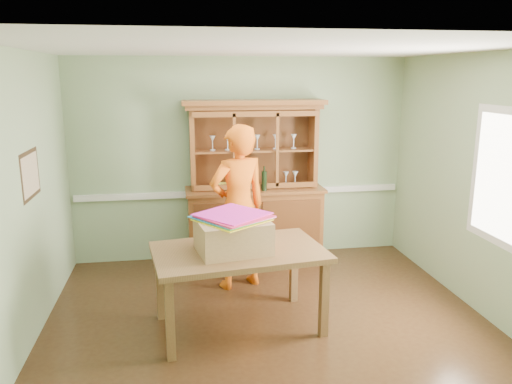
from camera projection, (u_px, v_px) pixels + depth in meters
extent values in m
plane|color=#3F2814|center=(268.00, 322.00, 5.11)|extent=(4.50, 4.50, 0.00)
plane|color=white|center=(270.00, 48.00, 4.49)|extent=(4.50, 4.50, 0.00)
plane|color=#8AA57C|center=(242.00, 160.00, 6.73)|extent=(4.50, 0.00, 4.50)
plane|color=#8AA57C|center=(21.00, 203.00, 4.45)|extent=(0.00, 4.00, 4.00)
plane|color=#8AA57C|center=(482.00, 186.00, 5.15)|extent=(0.00, 4.00, 4.00)
plane|color=#8AA57C|center=(332.00, 273.00, 2.88)|extent=(4.50, 0.00, 4.50)
cube|color=silver|center=(242.00, 192.00, 6.80)|extent=(4.41, 0.05, 0.08)
cube|color=#352515|center=(31.00, 175.00, 4.70)|extent=(0.03, 0.60, 0.46)
cube|color=tan|center=(31.00, 175.00, 4.70)|extent=(0.01, 0.52, 0.38)
cube|color=silver|center=(501.00, 177.00, 4.83)|extent=(0.03, 0.96, 1.36)
cube|color=white|center=(500.00, 177.00, 4.83)|extent=(0.01, 0.80, 1.20)
cube|color=brown|center=(255.00, 226.00, 6.69)|extent=(1.76, 0.54, 0.98)
cube|color=brown|center=(255.00, 189.00, 6.56)|extent=(1.81, 0.59, 0.04)
cube|color=brown|center=(252.00, 147.00, 6.69)|extent=(1.66, 0.04, 1.02)
cube|color=brown|center=(192.00, 150.00, 6.40)|extent=(0.06, 0.37, 1.02)
cube|color=brown|center=(313.00, 147.00, 6.65)|extent=(0.06, 0.37, 1.02)
cube|color=brown|center=(254.00, 107.00, 6.40)|extent=(1.76, 0.43, 0.06)
cube|color=brown|center=(254.00, 102.00, 6.37)|extent=(1.83, 0.47, 0.06)
cube|color=brown|center=(254.00, 150.00, 6.53)|extent=(1.54, 0.32, 0.02)
imported|color=#B2B2B7|center=(243.00, 180.00, 6.60)|extent=(0.18, 0.18, 0.19)
imported|color=yellow|center=(221.00, 186.00, 6.57)|extent=(0.21, 0.21, 0.05)
cylinder|color=black|center=(264.00, 179.00, 6.38)|extent=(0.07, 0.07, 0.31)
cube|color=brown|center=(239.00, 252.00, 4.83)|extent=(1.75, 1.19, 0.05)
cube|color=brown|center=(170.00, 320.00, 4.35)|extent=(0.09, 0.09, 0.76)
cube|color=brown|center=(160.00, 284.00, 5.10)|extent=(0.09, 0.09, 0.76)
cube|color=brown|center=(324.00, 299.00, 4.75)|extent=(0.09, 0.09, 0.76)
cube|color=brown|center=(294.00, 268.00, 5.51)|extent=(0.09, 0.09, 0.76)
cube|color=tan|center=(233.00, 236.00, 4.75)|extent=(0.74, 0.63, 0.31)
cube|color=yellow|center=(232.00, 219.00, 4.73)|extent=(0.79, 0.79, 0.01)
cube|color=green|center=(232.00, 218.00, 4.73)|extent=(0.79, 0.79, 0.01)
cube|color=#2A8BC9|center=(232.00, 217.00, 4.73)|extent=(0.79, 0.79, 0.01)
cube|color=pink|center=(232.00, 217.00, 4.73)|extent=(0.79, 0.79, 0.01)
cube|color=#CA1E4D|center=(232.00, 216.00, 4.73)|extent=(0.79, 0.79, 0.01)
cube|color=#D821A7|center=(232.00, 215.00, 4.72)|extent=(0.79, 0.79, 0.01)
imported|color=#E45D0E|center=(238.00, 208.00, 5.78)|extent=(0.82, 0.67, 1.93)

